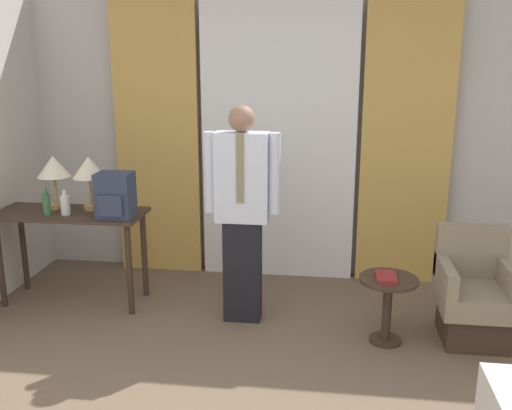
# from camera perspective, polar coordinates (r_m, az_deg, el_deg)

# --- Properties ---
(wall_back) EXTENTS (10.00, 0.06, 2.70)m
(wall_back) POSITION_cam_1_polar(r_m,az_deg,el_deg) (5.32, 2.38, 7.28)
(wall_back) COLOR beige
(wall_back) RESTS_ON ground_plane
(curtain_sheer_center) EXTENTS (1.40, 0.06, 2.58)m
(curtain_sheer_center) POSITION_cam_1_polar(r_m,az_deg,el_deg) (5.20, 2.24, 6.44)
(curtain_sheer_center) COLOR white
(curtain_sheer_center) RESTS_ON ground_plane
(curtain_drape_left) EXTENTS (0.78, 0.06, 2.58)m
(curtain_drape_left) POSITION_cam_1_polar(r_m,az_deg,el_deg) (5.42, -9.84, 6.58)
(curtain_drape_left) COLOR gold
(curtain_drape_left) RESTS_ON ground_plane
(curtain_drape_right) EXTENTS (0.78, 0.06, 2.58)m
(curtain_drape_right) POSITION_cam_1_polar(r_m,az_deg,el_deg) (5.22, 14.79, 6.00)
(curtain_drape_right) COLOR gold
(curtain_drape_right) RESTS_ON ground_plane
(desk) EXTENTS (1.23, 0.49, 0.79)m
(desk) POSITION_cam_1_polar(r_m,az_deg,el_deg) (4.98, -18.01, -2.11)
(desk) COLOR #38281E
(desk) RESTS_ON ground_plane
(table_lamp_left) EXTENTS (0.27, 0.27, 0.45)m
(table_lamp_left) POSITION_cam_1_polar(r_m,az_deg,el_deg) (5.02, -19.58, 3.45)
(table_lamp_left) COLOR tan
(table_lamp_left) RESTS_ON desk
(table_lamp_right) EXTENTS (0.27, 0.27, 0.45)m
(table_lamp_right) POSITION_cam_1_polar(r_m,az_deg,el_deg) (4.89, -16.37, 3.43)
(table_lamp_right) COLOR tan
(table_lamp_right) RESTS_ON desk
(bottle_near_edge) EXTENTS (0.06, 0.06, 0.22)m
(bottle_near_edge) POSITION_cam_1_polar(r_m,az_deg,el_deg) (4.87, -20.21, 0.07)
(bottle_near_edge) COLOR #336638
(bottle_near_edge) RESTS_ON desk
(bottle_by_lamp) EXTENTS (0.08, 0.08, 0.20)m
(bottle_by_lamp) POSITION_cam_1_polar(r_m,az_deg,el_deg) (4.85, -18.53, 0.05)
(bottle_by_lamp) COLOR silver
(bottle_by_lamp) RESTS_ON desk
(backpack) EXTENTS (0.28, 0.25, 0.36)m
(backpack) POSITION_cam_1_polar(r_m,az_deg,el_deg) (4.63, -13.91, 0.90)
(backpack) COLOR #2D384C
(backpack) RESTS_ON desk
(person) EXTENTS (0.58, 0.20, 1.69)m
(person) POSITION_cam_1_polar(r_m,az_deg,el_deg) (4.33, -1.39, -0.16)
(person) COLOR black
(person) RESTS_ON ground_plane
(armchair) EXTENTS (0.52, 0.56, 0.82)m
(armchair) POSITION_cam_1_polar(r_m,az_deg,el_deg) (4.53, 20.94, -8.68)
(armchair) COLOR #38281E
(armchair) RESTS_ON ground_plane
(side_table) EXTENTS (0.42, 0.42, 0.50)m
(side_table) POSITION_cam_1_polar(r_m,az_deg,el_deg) (4.28, 13.02, -9.10)
(side_table) COLOR #38281E
(side_table) RESTS_ON ground_plane
(book) EXTENTS (0.14, 0.22, 0.03)m
(book) POSITION_cam_1_polar(r_m,az_deg,el_deg) (4.19, 12.87, -7.04)
(book) COLOR maroon
(book) RESTS_ON side_table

